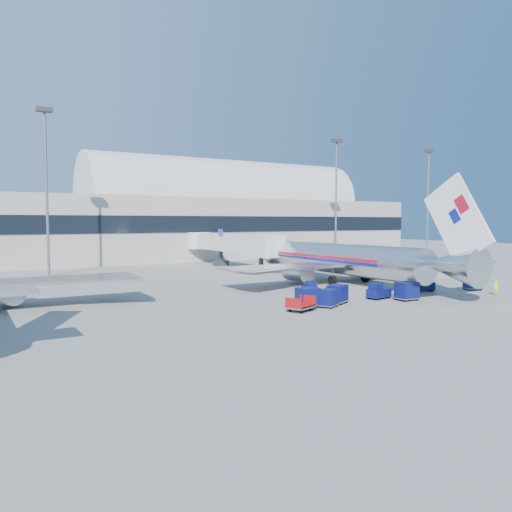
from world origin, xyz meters
TOP-DOWN VIEW (x-y plane):
  - ground at (0.00, 0.00)m, footprint 260.00×260.00m
  - terminal at (-13.60, 55.96)m, footprint 170.00×28.15m
  - airliner_main at (10.00, 4.51)m, footprint 32.00×37.26m
  - jetbridge_near at (7.60, 30.81)m, footprint 4.40×27.50m
  - mast_west at (-20.00, 30.00)m, footprint 2.00×1.20m
  - mast_east at (30.00, 30.00)m, footprint 2.00×1.20m
  - mast_far_east at (55.00, 30.00)m, footprint 2.00×1.20m
  - barrier_near at (18.00, 2.00)m, footprint 3.00×0.55m
  - barrier_mid at (21.30, 2.00)m, footprint 3.00×0.55m
  - barrier_far at (24.60, 2.00)m, footprint 3.00×0.55m
  - tug_lead at (4.36, -7.04)m, footprint 2.62×1.60m
  - tug_right at (12.25, -5.38)m, footprint 2.84×2.41m
  - tug_left at (0.57, -1.09)m, footprint 1.66×2.40m
  - cart_train_a at (-0.77, -7.07)m, footprint 2.41×2.21m
  - cart_train_b at (-2.76, -8.20)m, footprint 2.22×2.04m
  - cart_train_c at (-4.30, -7.27)m, footprint 2.09×1.68m
  - cart_solo_near at (6.05, -9.08)m, footprint 2.04×1.57m
  - cart_solo_far at (17.86, -7.71)m, footprint 2.15×1.95m
  - cart_open_red at (-6.04, -8.63)m, footprint 2.75×2.35m
  - ramp_worker at (16.38, -11.42)m, footprint 0.68×0.64m

SIDE VIEW (x-z plane):
  - ground at x=0.00m, z-range 0.00..0.00m
  - cart_open_red at x=-6.04m, z-range 0.13..0.76m
  - barrier_near at x=18.00m, z-range 0.00..0.90m
  - barrier_mid at x=21.30m, z-range 0.00..0.90m
  - barrier_far at x=24.60m, z-range 0.00..0.90m
  - tug_left at x=0.57m, z-range -0.06..1.36m
  - tug_lead at x=4.36m, z-range -0.07..1.53m
  - tug_right at x=12.25m, z-range -0.07..1.59m
  - ramp_worker at x=16.38m, z-range 0.00..1.55m
  - cart_solo_far at x=17.86m, z-range 0.05..1.60m
  - cart_train_b at x=-2.76m, z-range 0.05..1.63m
  - cart_train_a at x=-0.77m, z-range 0.06..1.77m
  - cart_train_c at x=-4.30m, z-range 0.06..1.78m
  - cart_solo_near at x=6.05m, z-range 0.06..1.83m
  - airliner_main at x=10.00m, z-range -3.11..8.96m
  - jetbridge_near at x=7.60m, z-range 0.80..7.05m
  - terminal at x=-13.60m, z-range -2.98..18.02m
  - mast_west at x=-20.00m, z-range 3.49..26.09m
  - mast_east at x=30.00m, z-range 3.49..26.09m
  - mast_far_east at x=55.00m, z-range 3.49..26.09m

